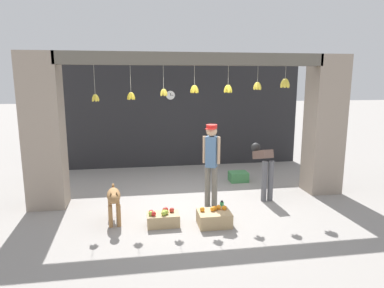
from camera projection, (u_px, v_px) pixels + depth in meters
The scene contains 13 objects.
ground_plane at pixel (196, 203), 6.93m from camera, with size 60.00×60.00×0.00m, color gray.
shop_back_wall at pixel (177, 114), 9.64m from camera, with size 7.06×0.12×2.96m, color #232326.
shop_pillar_left at pixel (44, 132), 6.49m from camera, with size 0.70×0.60×2.96m, color gray.
shop_pillar_right at pixel (325, 125), 7.39m from camera, with size 0.70×0.60×2.96m, color gray.
storefront_awning at pixel (196, 61), 6.52m from camera, with size 5.16×0.28×0.92m.
dog at pixel (114, 198), 5.89m from camera, with size 0.28×0.83×0.65m.
shopkeeper at pixel (211, 159), 6.56m from camera, with size 0.32×0.30×1.62m.
worker_stooping at pixel (263, 164), 7.14m from camera, with size 0.26×0.83×1.09m.
fruit_crate_oranges at pixel (214, 218), 5.84m from camera, with size 0.56×0.44×0.32m.
fruit_crate_apples at pixel (163, 219), 5.84m from camera, with size 0.55×0.33×0.29m.
produce_box_green at pixel (238, 177), 8.35m from camera, with size 0.44×0.35×0.23m, color #42844C.
water_bottle at pixel (222, 209), 6.26m from camera, with size 0.07×0.07×0.28m.
wall_clock at pixel (170, 95), 9.44m from camera, with size 0.26×0.03×0.26m.
Camera 1 is at (-1.11, -6.49, 2.47)m, focal length 32.00 mm.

